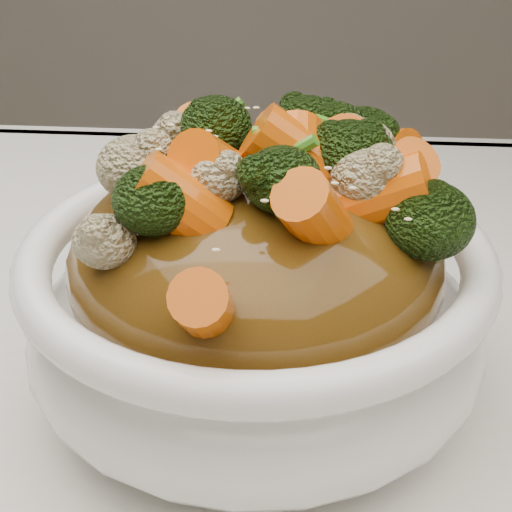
# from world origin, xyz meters

# --- Properties ---
(tablecloth) EXTENTS (1.20, 0.80, 0.04)m
(tablecloth) POSITION_xyz_m (0.00, 0.00, 0.73)
(tablecloth) COLOR white
(tablecloth) RESTS_ON dining_table
(bowl) EXTENTS (0.25, 0.25, 0.09)m
(bowl) POSITION_xyz_m (0.05, 0.04, 0.79)
(bowl) COLOR white
(bowl) RESTS_ON tablecloth
(sauce_base) EXTENTS (0.20, 0.20, 0.10)m
(sauce_base) POSITION_xyz_m (0.05, 0.04, 0.82)
(sauce_base) COLOR #4F330D
(sauce_base) RESTS_ON bowl
(carrots) EXTENTS (0.20, 0.20, 0.05)m
(carrots) POSITION_xyz_m (0.05, 0.04, 0.89)
(carrots) COLOR #D95907
(carrots) RESTS_ON sauce_base
(broccoli) EXTENTS (0.20, 0.20, 0.05)m
(broccoli) POSITION_xyz_m (0.05, 0.04, 0.89)
(broccoli) COLOR black
(broccoli) RESTS_ON sauce_base
(cauliflower) EXTENTS (0.20, 0.20, 0.04)m
(cauliflower) POSITION_xyz_m (0.05, 0.04, 0.89)
(cauliflower) COLOR tan
(cauliflower) RESTS_ON sauce_base
(scallions) EXTENTS (0.15, 0.15, 0.02)m
(scallions) POSITION_xyz_m (0.05, 0.04, 0.89)
(scallions) COLOR #40881F
(scallions) RESTS_ON sauce_base
(sesame_seeds) EXTENTS (0.18, 0.18, 0.01)m
(sesame_seeds) POSITION_xyz_m (0.05, 0.04, 0.89)
(sesame_seeds) COLOR beige
(sesame_seeds) RESTS_ON sauce_base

